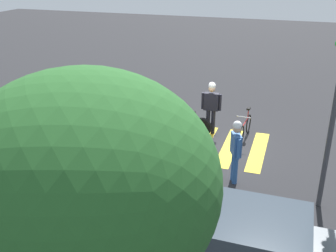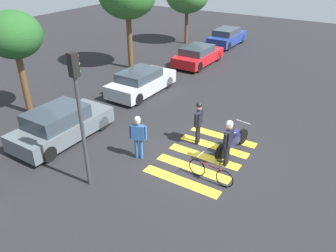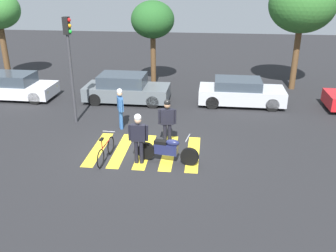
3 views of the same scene
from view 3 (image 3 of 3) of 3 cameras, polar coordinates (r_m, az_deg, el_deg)
The scene contains 13 objects.
ground_plane at distance 13.84m, azimuth -3.58°, elevation -3.91°, with size 60.00×60.00×0.00m, color #232326.
police_motorcycle at distance 12.85m, azimuth -0.09°, elevation -3.76°, with size 2.21×0.68×1.04m.
leaning_bicycle at distance 13.19m, azimuth -9.62°, elevation -3.81°, with size 0.46×1.73×0.99m.
officer_on_foot at distance 13.92m, azimuth -0.12°, elevation 1.12°, with size 0.68×0.27×1.84m.
officer_by_motorcycle at distance 12.57m, azimuth -4.62°, elevation -1.40°, with size 0.69×0.24×1.84m.
pedestrian_bystander at distance 15.59m, azimuth -7.39°, elevation 3.13°, with size 0.37×0.63×1.77m.
crosswalk_stripes at distance 13.84m, azimuth -3.58°, elevation -3.90°, with size 4.05×2.92×0.01m.
car_white_van at distance 21.11m, azimuth -22.49°, elevation 5.67°, with size 3.95×1.91×1.34m.
car_grey_coupe at distance 19.10m, azimuth -6.54°, elevation 5.74°, with size 4.32×1.91×1.44m.
car_silver_sedan at distance 18.87m, azimuth 11.17°, elevation 5.13°, with size 4.24×1.87×1.33m.
traffic_light_pole at distance 16.15m, azimuth -14.97°, elevation 10.65°, with size 0.34×0.26×4.55m.
street_tree_mid at distance 21.52m, azimuth -2.38°, elevation 16.02°, with size 2.44×2.44×4.80m.
street_tree_far at distance 21.74m, azimuth 20.11°, elevation 17.23°, with size 3.54×3.54×6.16m.
Camera 3 is at (2.23, -12.19, 6.16)m, focal length 39.37 mm.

